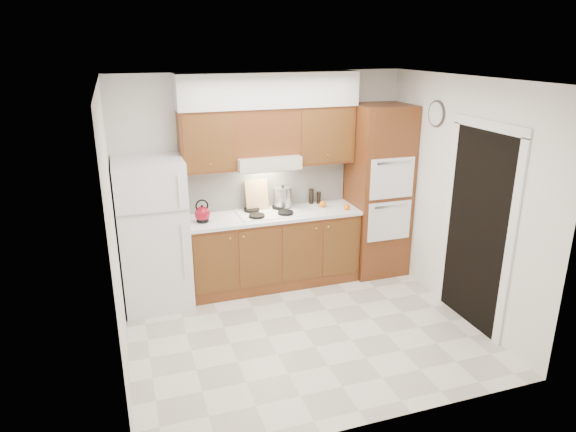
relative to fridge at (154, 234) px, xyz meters
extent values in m
plane|color=beige|center=(1.41, -1.14, -0.86)|extent=(3.60, 3.60, 0.00)
plane|color=white|center=(1.41, -1.14, 1.74)|extent=(3.60, 3.60, 0.00)
cube|color=white|center=(1.41, 0.36, 0.44)|extent=(3.60, 0.02, 2.60)
cube|color=white|center=(-0.40, -1.14, 0.44)|extent=(0.02, 3.00, 2.60)
cube|color=white|center=(3.21, -1.14, 0.44)|extent=(0.02, 3.00, 2.60)
cube|color=white|center=(0.00, 0.00, 0.00)|extent=(0.75, 0.72, 1.72)
cube|color=brown|center=(1.43, 0.06, -0.41)|extent=(2.11, 0.60, 0.90)
cube|color=white|center=(1.43, 0.05, 0.06)|extent=(2.13, 0.62, 0.04)
cube|color=white|center=(1.43, 0.34, 0.36)|extent=(2.11, 0.03, 0.56)
cube|color=brown|center=(2.85, 0.03, 0.24)|extent=(0.70, 0.65, 2.20)
cube|color=brown|center=(0.69, 0.19, 0.99)|extent=(0.63, 0.33, 0.70)
cube|color=brown|center=(2.12, 0.19, 0.99)|extent=(0.73, 0.33, 0.70)
cube|color=silver|center=(1.38, 0.13, 0.71)|extent=(0.75, 0.45, 0.15)
cube|color=brown|center=(1.38, 0.19, 1.06)|extent=(0.75, 0.33, 0.55)
cube|color=silver|center=(1.43, 0.18, 1.54)|extent=(2.13, 0.36, 0.40)
cube|color=white|center=(1.38, 0.07, 0.09)|extent=(0.74, 0.50, 0.01)
cube|color=black|center=(3.19, -1.49, 0.19)|extent=(0.02, 0.90, 2.10)
cylinder|color=#3F3833|center=(3.19, -0.59, 1.29)|extent=(0.02, 0.30, 0.30)
sphere|color=maroon|center=(0.56, 0.00, 0.18)|extent=(0.23, 0.23, 0.18)
cube|color=tan|center=(1.28, 0.24, 0.28)|extent=(0.28, 0.09, 0.37)
cylinder|color=#B9B9BE|center=(1.61, 0.21, 0.23)|extent=(0.25, 0.25, 0.24)
cylinder|color=black|center=(1.70, 0.31, 0.18)|extent=(0.07, 0.07, 0.20)
cylinder|color=black|center=(2.02, 0.28, 0.18)|extent=(0.07, 0.07, 0.19)
cylinder|color=black|center=(2.11, 0.25, 0.16)|extent=(0.07, 0.07, 0.15)
sphere|color=orange|center=(2.34, -0.11, 0.12)|extent=(0.08, 0.08, 0.08)
sphere|color=#FF990D|center=(2.10, 0.09, 0.12)|extent=(0.09, 0.09, 0.08)
camera|label=1|loc=(-0.28, -5.63, 2.06)|focal=32.00mm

